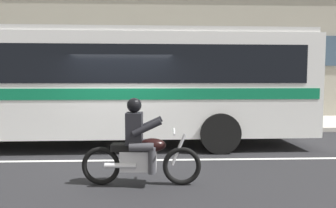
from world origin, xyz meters
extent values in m
plane|color=black|center=(0.00, 0.00, 0.00)|extent=(60.00, 60.00, 0.00)
cube|color=#B7B2A8|center=(0.00, 5.10, 0.07)|extent=(28.00, 3.80, 0.15)
cube|color=silver|center=(0.00, -0.60, 0.00)|extent=(26.60, 0.14, 0.01)
cube|color=gray|center=(0.00, 7.40, 4.64)|extent=(28.00, 0.80, 9.28)
cube|color=#384C60|center=(0.00, 6.96, 3.25)|extent=(25.76, 0.10, 1.40)
cube|color=white|center=(-0.77, 1.20, 1.73)|extent=(11.81, 2.74, 2.70)
cube|color=black|center=(-0.77, 1.20, 2.28)|extent=(10.87, 2.76, 0.96)
cube|color=#0F7247|center=(-0.77, 1.20, 1.53)|extent=(11.57, 2.77, 0.28)
cube|color=silver|center=(-0.77, 1.20, 3.14)|extent=(11.57, 2.61, 0.16)
cylinder|color=black|center=(2.47, 0.02, 0.52)|extent=(1.04, 0.30, 1.04)
torus|color=black|center=(1.29, -2.38, 0.34)|extent=(0.69, 0.12, 0.69)
torus|color=black|center=(-0.16, -2.31, 0.34)|extent=(0.69, 0.12, 0.69)
cube|color=silver|center=(0.52, -2.34, 0.44)|extent=(0.65, 0.31, 0.36)
ellipsoid|color=black|center=(0.77, -2.36, 0.72)|extent=(0.49, 0.30, 0.24)
cube|color=black|center=(0.32, -2.33, 0.69)|extent=(0.57, 0.29, 0.12)
cylinder|color=silver|center=(1.23, -2.38, 0.65)|extent=(0.28, 0.07, 0.58)
cylinder|color=silver|center=(1.15, -2.38, 0.96)|extent=(0.07, 0.64, 0.04)
cylinder|color=silver|center=(0.21, -2.49, 0.39)|extent=(0.55, 0.12, 0.09)
cube|color=black|center=(0.45, -2.34, 1.02)|extent=(0.30, 0.37, 0.56)
sphere|color=black|center=(0.45, -2.34, 1.44)|extent=(0.26, 0.26, 0.26)
cylinder|color=#38383D|center=(0.59, -2.17, 0.72)|extent=(0.43, 0.17, 0.15)
cylinder|color=#38383D|center=(0.77, -2.18, 0.48)|extent=(0.13, 0.13, 0.46)
cylinder|color=#38383D|center=(0.58, -2.53, 0.72)|extent=(0.43, 0.17, 0.15)
cylinder|color=#38383D|center=(0.76, -2.54, 0.48)|extent=(0.13, 0.13, 0.46)
cylinder|color=black|center=(0.70, -2.15, 1.06)|extent=(0.52, 0.14, 0.32)
cylinder|color=black|center=(0.68, -2.55, 1.06)|extent=(0.52, 0.14, 0.32)
camera|label=1|loc=(0.82, -7.95, 1.89)|focal=34.05mm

